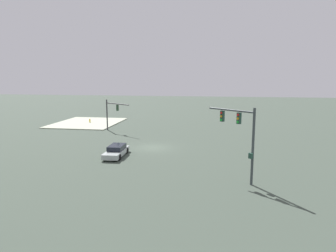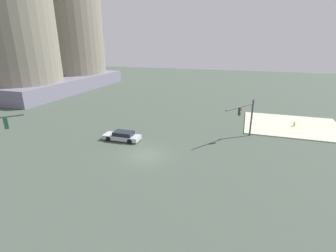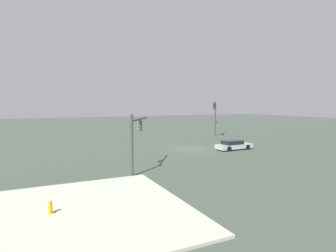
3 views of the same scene
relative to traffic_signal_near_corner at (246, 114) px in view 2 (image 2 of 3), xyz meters
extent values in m
plane|color=#3F4B40|center=(-8.88, 10.45, -3.38)|extent=(190.68, 190.68, 0.00)
cube|color=#B3B9A1|center=(7.32, -6.94, -3.31)|extent=(11.42, 13.81, 0.15)
cylinder|color=#3D3D40|center=(1.17, -0.78, -0.87)|extent=(0.21, 0.21, 5.03)
cylinder|color=#3D3D40|center=(-1.15, 0.77, 1.09)|extent=(4.72, 3.23, 0.16)
cube|color=#26442B|center=(-1.17, 0.78, 0.49)|extent=(0.41, 0.39, 0.95)
cylinder|color=red|center=(-1.26, 0.65, 0.78)|extent=(0.20, 0.16, 0.20)
cylinder|color=orange|center=(-1.26, 0.65, 0.48)|extent=(0.20, 0.16, 0.20)
cylinder|color=green|center=(-1.26, 0.65, 0.18)|extent=(0.20, 0.16, 0.20)
cube|color=#214135|center=(-17.14, 19.98, 2.01)|extent=(0.41, 0.41, 0.95)
cylinder|color=red|center=(-17.04, 20.10, 2.31)|extent=(0.19, 0.18, 0.20)
cylinder|color=orange|center=(-17.04, 20.10, 2.01)|extent=(0.19, 0.18, 0.20)
cylinder|color=green|center=(-17.04, 20.10, 1.71)|extent=(0.19, 0.18, 0.20)
cube|color=slate|center=(21.50, 49.48, -1.68)|extent=(38.19, 19.09, 3.40)
cube|color=#AFB8B8|center=(-5.67, 15.13, -2.95)|extent=(1.86, 4.87, 0.55)
cube|color=black|center=(-5.66, 14.84, -2.42)|extent=(1.60, 2.54, 0.50)
cylinder|color=black|center=(-6.52, 16.61, -3.06)|extent=(0.23, 0.64, 0.64)
cylinder|color=black|center=(-4.88, 16.64, -3.06)|extent=(0.23, 0.64, 0.64)
cylinder|color=black|center=(-6.46, 13.61, -3.06)|extent=(0.23, 0.64, 0.64)
cylinder|color=black|center=(-4.82, 13.65, -3.06)|extent=(0.23, 0.64, 0.64)
cylinder|color=gold|center=(6.97, -7.16, -2.96)|extent=(0.22, 0.22, 0.55)
sphere|color=gold|center=(6.97, -7.16, -2.61)|extent=(0.18, 0.18, 0.18)
cylinder|color=gold|center=(7.13, -7.16, -2.93)|extent=(0.12, 0.10, 0.10)
camera|label=1|loc=(-16.64, 47.10, 5.56)|focal=32.83mm
camera|label=2|loc=(-32.12, 0.30, 8.71)|focal=26.17mm
camera|label=3|loc=(22.16, -7.67, 2.43)|focal=29.50mm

